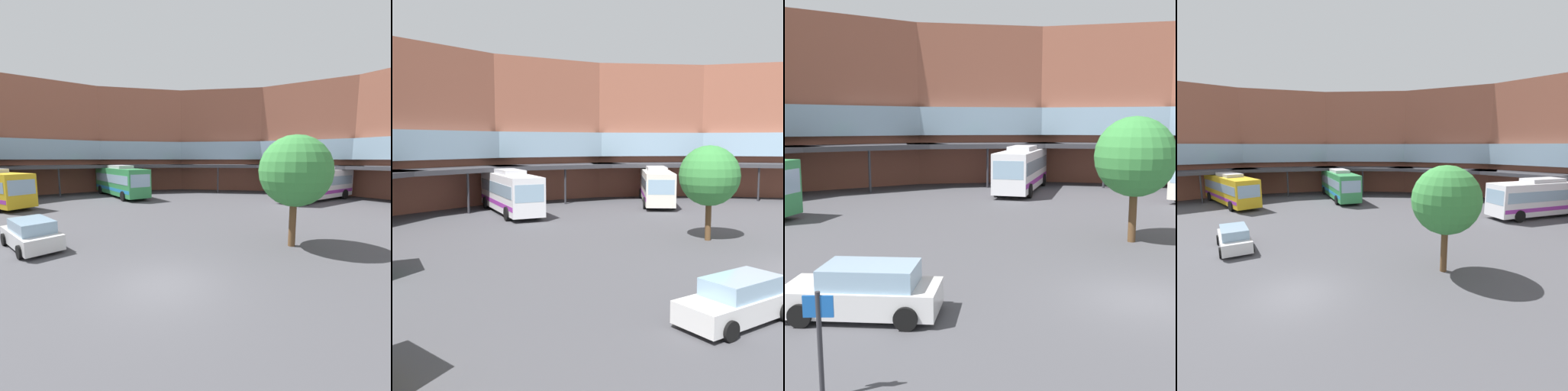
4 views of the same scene
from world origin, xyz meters
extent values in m
plane|color=#47474C|center=(0.00, 0.00, 0.00)|extent=(118.56, 118.56, 0.00)
cube|color=#93543F|center=(17.94, 29.21, 7.25)|extent=(14.94, 12.36, 14.49)
cube|color=#8CADC6|center=(17.63, 28.70, 5.80)|extent=(13.89, 11.84, 2.54)
cube|color=#38383D|center=(15.33, 24.95, 3.62)|extent=(13.89, 10.66, 0.40)
cylinder|color=#2D2D33|center=(14.49, 23.58, 1.81)|extent=(0.20, 0.20, 3.62)
cube|color=#93543F|center=(6.26, 33.70, 7.25)|extent=(14.71, 8.43, 14.49)
cube|color=#8CADC6|center=(6.15, 33.11, 5.80)|extent=(13.39, 8.41, 2.54)
cube|color=#38383D|center=(5.35, 28.79, 3.62)|extent=(14.35, 6.46, 0.40)
cylinder|color=#2D2D33|center=(5.05, 27.21, 1.81)|extent=(0.20, 0.20, 3.62)
cube|color=#93543F|center=(-6.26, 33.70, 7.25)|extent=(14.71, 8.43, 14.49)
cube|color=#8CADC6|center=(-6.15, 33.11, 5.80)|extent=(13.39, 8.41, 2.54)
cube|color=#38383D|center=(-5.35, 28.79, 3.62)|extent=(14.35, 6.46, 0.40)
cylinder|color=#2D2D33|center=(-5.05, 27.21, 1.81)|extent=(0.20, 0.20, 3.62)
cube|color=#8CADC6|center=(-10.85, 16.80, 2.29)|extent=(1.36, 1.93, 1.37)
cube|color=white|center=(7.01, 24.29, 1.86)|extent=(8.52, 10.61, 3.03)
cube|color=#8CADC6|center=(7.01, 24.29, 2.23)|extent=(8.17, 10.09, 0.97)
cube|color=purple|center=(7.01, 24.29, 1.02)|extent=(8.41, 10.44, 0.36)
cube|color=#8CADC6|center=(3.83, 19.76, 2.23)|extent=(1.92, 1.40, 1.33)
cube|color=#B2B2B7|center=(7.01, 24.29, 3.56)|extent=(3.78, 4.32, 0.36)
cylinder|color=black|center=(5.88, 20.44, 0.55)|extent=(0.88, 1.07, 1.10)
cylinder|color=black|center=(3.78, 21.92, 0.55)|extent=(0.88, 1.07, 1.10)
cylinder|color=black|center=(10.24, 26.66, 0.55)|extent=(0.88, 1.07, 1.10)
cylinder|color=black|center=(8.15, 28.13, 0.55)|extent=(0.88, 1.07, 1.10)
cube|color=silver|center=(-8.40, 1.65, 0.55)|extent=(4.75, 3.43, 0.75)
cube|color=#8CADC6|center=(-8.17, 1.55, 1.23)|extent=(3.06, 2.52, 0.60)
cylinder|color=black|center=(-10.09, 1.42, 0.33)|extent=(0.69, 0.47, 0.66)
cylinder|color=black|center=(-9.36, 3.06, 0.33)|extent=(0.69, 0.47, 0.66)
cylinder|color=black|center=(-7.44, 0.24, 0.33)|extent=(0.69, 0.47, 0.66)
cylinder|color=black|center=(-6.71, 1.88, 0.33)|extent=(0.69, 0.47, 0.66)
cylinder|color=brown|center=(4.46, 6.45, 1.49)|extent=(0.36, 0.36, 2.98)
sphere|color=#38843D|center=(4.46, 6.45, 4.00)|extent=(3.70, 3.70, 3.70)
cylinder|color=#2D2D33|center=(-9.64, -2.43, 1.12)|extent=(0.10, 0.10, 2.24)
cube|color=#1959B2|center=(-9.64, -2.43, 1.94)|extent=(0.58, 0.24, 0.44)
camera|label=1|loc=(4.28, -8.52, 4.62)|focal=25.01mm
camera|label=2|loc=(-24.24, -1.95, 6.01)|focal=43.80mm
camera|label=3|loc=(-9.69, -11.88, 5.42)|focal=44.16mm
camera|label=4|loc=(10.35, -8.30, 6.85)|focal=27.13mm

